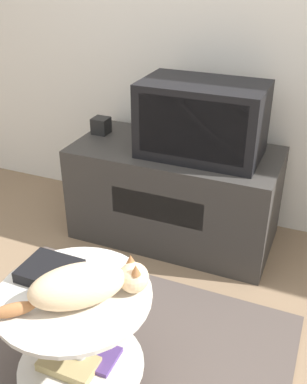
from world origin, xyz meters
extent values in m
cube|color=silver|center=(0.00, 1.61, 1.30)|extent=(8.00, 0.05, 2.60)
cube|color=#33302D|center=(-0.10, 1.23, 0.29)|extent=(1.19, 0.58, 0.58)
cube|color=black|center=(-0.10, 0.95, 0.35)|extent=(0.53, 0.01, 0.16)
cube|color=black|center=(0.05, 1.22, 0.78)|extent=(0.65, 0.39, 0.40)
cube|color=black|center=(0.05, 1.03, 0.79)|extent=(0.56, 0.01, 0.31)
cube|color=black|center=(-0.61, 1.29, 0.63)|extent=(0.10, 0.10, 0.10)
cylinder|color=#B2B2B7|center=(-0.04, 0.04, 0.03)|extent=(0.24, 0.24, 0.01)
cylinder|color=#B7B7BC|center=(-0.04, 0.04, 0.25)|extent=(0.04, 0.04, 0.46)
cylinder|color=beige|center=(-0.04, 0.04, 0.12)|extent=(0.50, 0.50, 0.01)
cylinder|color=beige|center=(-0.04, 0.04, 0.49)|extent=(0.57, 0.57, 0.02)
cube|color=tan|center=(-0.08, 0.01, 0.15)|extent=(0.23, 0.13, 0.04)
cube|color=#51387A|center=(-0.01, 0.09, 0.14)|extent=(0.18, 0.15, 0.02)
cube|color=black|center=(-0.18, 0.09, 0.52)|extent=(0.21, 0.18, 0.04)
ellipsoid|color=beige|center=(0.00, 0.01, 0.57)|extent=(0.36, 0.35, 0.15)
sphere|color=beige|center=(0.15, 0.14, 0.55)|extent=(0.11, 0.11, 0.11)
cone|color=#996038|center=(0.13, 0.17, 0.61)|extent=(0.04, 0.04, 0.04)
cone|color=#996038|center=(0.17, 0.12, 0.61)|extent=(0.04, 0.04, 0.04)
ellipsoid|color=#996038|center=(-0.16, -0.14, 0.53)|extent=(0.14, 0.13, 0.05)
camera|label=1|loc=(0.71, -0.99, 1.59)|focal=42.00mm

